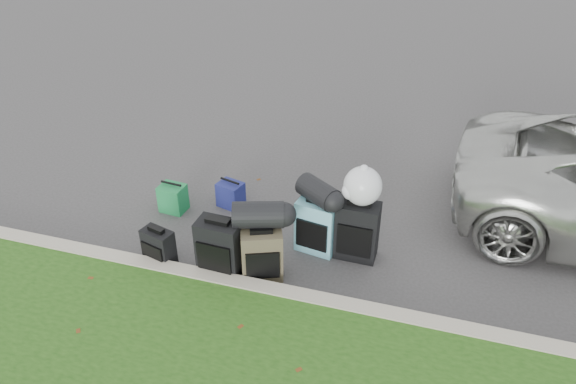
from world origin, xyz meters
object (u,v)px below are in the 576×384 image
(suitcase_large_black_left, at_px, (220,248))
(suitcase_olive, at_px, (262,255))
(tote_green, at_px, (173,198))
(suitcase_large_black_right, at_px, (357,231))
(suitcase_teal, at_px, (317,226))
(suitcase_small_black, at_px, (159,247))
(tote_navy, at_px, (231,194))

(suitcase_large_black_left, xyz_separation_m, suitcase_olive, (0.45, 0.07, -0.04))
(suitcase_olive, bearing_deg, tote_green, 127.53)
(suitcase_large_black_left, distance_m, suitcase_olive, 0.46)
(suitcase_large_black_right, height_order, tote_green, suitcase_large_black_right)
(suitcase_large_black_left, xyz_separation_m, suitcase_teal, (0.90, 0.71, -0.01))
(suitcase_small_black, height_order, suitcase_olive, suitcase_olive)
(tote_green, height_order, tote_navy, tote_green)
(suitcase_small_black, bearing_deg, suitcase_large_black_right, 35.38)
(suitcase_teal, bearing_deg, suitcase_olive, -115.79)
(suitcase_large_black_right, relative_size, tote_navy, 2.12)
(suitcase_small_black, xyz_separation_m, suitcase_large_black_left, (0.72, 0.05, 0.12))
(suitcase_small_black, relative_size, suitcase_large_black_left, 0.65)
(suitcase_large_black_left, height_order, tote_navy, suitcase_large_black_left)
(suitcase_small_black, xyz_separation_m, suitcase_teal, (1.62, 0.75, 0.10))
(suitcase_teal, bearing_deg, suitcase_small_black, -145.84)
(suitcase_small_black, relative_size, tote_navy, 1.33)
(suitcase_large_black_left, bearing_deg, tote_green, 140.07)
(suitcase_large_black_right, distance_m, tote_green, 2.43)
(suitcase_olive, xyz_separation_m, tote_green, (-1.51, 0.89, -0.12))
(tote_green, bearing_deg, suitcase_small_black, -66.62)
(suitcase_olive, height_order, suitcase_teal, suitcase_teal)
(suitcase_small_black, height_order, tote_navy, suitcase_small_black)
(suitcase_olive, bearing_deg, suitcase_large_black_left, 167.30)
(suitcase_large_black_right, relative_size, tote_green, 1.97)
(suitcase_olive, height_order, tote_navy, suitcase_olive)
(suitcase_large_black_left, distance_m, suitcase_teal, 1.14)
(suitcase_olive, height_order, tote_green, suitcase_olive)
(suitcase_olive, height_order, suitcase_large_black_right, suitcase_large_black_right)
(suitcase_teal, xyz_separation_m, suitcase_large_black_right, (0.46, 0.01, 0.03))
(suitcase_large_black_left, distance_m, tote_navy, 1.34)
(suitcase_large_black_left, height_order, suitcase_olive, suitcase_large_black_left)
(suitcase_teal, xyz_separation_m, tote_green, (-1.95, 0.25, -0.15))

